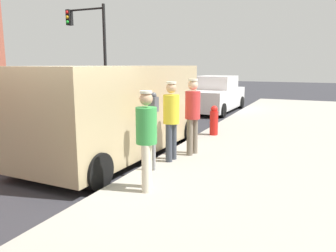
{
  "coord_description": "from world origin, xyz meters",
  "views": [
    {
      "loc": [
        4.16,
        -4.63,
        2.18
      ],
      "look_at": [
        1.65,
        0.93,
        1.05
      ],
      "focal_mm": 35.58,
      "sensor_mm": 36.0,
      "label": 1
    }
  ],
  "objects_px": {
    "pedestrian_in_green": "(146,135)",
    "pedestrian_in_red": "(193,112)",
    "parking_meter_near": "(154,118)",
    "fire_hydrant": "(214,121)",
    "pedestrian_in_yellow": "(171,116)",
    "traffic_light_corner": "(91,39)",
    "parked_sedan_ahead": "(215,95)",
    "parked_van": "(117,109)"
  },
  "relations": [
    {
      "from": "pedestrian_in_green",
      "to": "pedestrian_in_red",
      "type": "bearing_deg",
      "value": 92.16
    },
    {
      "from": "parking_meter_near",
      "to": "fire_hydrant",
      "type": "height_order",
      "value": "parking_meter_near"
    },
    {
      "from": "pedestrian_in_yellow",
      "to": "traffic_light_corner",
      "type": "bearing_deg",
      "value": 134.7
    },
    {
      "from": "parked_sedan_ahead",
      "to": "fire_hydrant",
      "type": "bearing_deg",
      "value": -73.81
    },
    {
      "from": "traffic_light_corner",
      "to": "pedestrian_in_green",
      "type": "bearing_deg",
      "value": -49.53
    },
    {
      "from": "pedestrian_in_green",
      "to": "traffic_light_corner",
      "type": "height_order",
      "value": "traffic_light_corner"
    },
    {
      "from": "parking_meter_near",
      "to": "traffic_light_corner",
      "type": "bearing_deg",
      "value": 132.1
    },
    {
      "from": "parked_van",
      "to": "parked_sedan_ahead",
      "type": "bearing_deg",
      "value": 90.72
    },
    {
      "from": "pedestrian_in_green",
      "to": "parked_sedan_ahead",
      "type": "xyz_separation_m",
      "value": [
        -1.96,
        10.53,
        -0.33
      ]
    },
    {
      "from": "pedestrian_in_yellow",
      "to": "parking_meter_near",
      "type": "bearing_deg",
      "value": -92.2
    },
    {
      "from": "parked_van",
      "to": "traffic_light_corner",
      "type": "bearing_deg",
      "value": 129.92
    },
    {
      "from": "parked_van",
      "to": "pedestrian_in_red",
      "type": "bearing_deg",
      "value": 11.87
    },
    {
      "from": "parking_meter_near",
      "to": "fire_hydrant",
      "type": "xyz_separation_m",
      "value": [
        0.1,
        3.7,
        -0.61
      ]
    },
    {
      "from": "parked_sedan_ahead",
      "to": "pedestrian_in_yellow",
      "type": "bearing_deg",
      "value": -79.48
    },
    {
      "from": "parked_sedan_ahead",
      "to": "fire_hydrant",
      "type": "height_order",
      "value": "parked_sedan_ahead"
    },
    {
      "from": "parking_meter_near",
      "to": "fire_hydrant",
      "type": "bearing_deg",
      "value": 88.45
    },
    {
      "from": "pedestrian_in_yellow",
      "to": "fire_hydrant",
      "type": "height_order",
      "value": "pedestrian_in_yellow"
    },
    {
      "from": "parking_meter_near",
      "to": "parked_van",
      "type": "distance_m",
      "value": 1.84
    },
    {
      "from": "pedestrian_in_red",
      "to": "fire_hydrant",
      "type": "distance_m",
      "value": 2.34
    },
    {
      "from": "parking_meter_near",
      "to": "fire_hydrant",
      "type": "distance_m",
      "value": 3.75
    },
    {
      "from": "traffic_light_corner",
      "to": "fire_hydrant",
      "type": "xyz_separation_m",
      "value": [
        8.37,
        -5.45,
        -2.95
      ]
    },
    {
      "from": "pedestrian_in_red",
      "to": "fire_hydrant",
      "type": "xyz_separation_m",
      "value": [
        -0.16,
        2.26,
        -0.57
      ]
    },
    {
      "from": "pedestrian_in_red",
      "to": "pedestrian_in_green",
      "type": "height_order",
      "value": "pedestrian_in_red"
    },
    {
      "from": "pedestrian_in_red",
      "to": "parked_van",
      "type": "bearing_deg",
      "value": -168.13
    },
    {
      "from": "pedestrian_in_red",
      "to": "parking_meter_near",
      "type": "bearing_deg",
      "value": -100.35
    },
    {
      "from": "parked_sedan_ahead",
      "to": "pedestrian_in_red",
      "type": "bearing_deg",
      "value": -77.07
    },
    {
      "from": "pedestrian_in_red",
      "to": "fire_hydrant",
      "type": "height_order",
      "value": "pedestrian_in_red"
    },
    {
      "from": "pedestrian_in_red",
      "to": "traffic_light_corner",
      "type": "height_order",
      "value": "traffic_light_corner"
    },
    {
      "from": "parked_sedan_ahead",
      "to": "traffic_light_corner",
      "type": "xyz_separation_m",
      "value": [
        -6.66,
        -0.43,
        2.77
      ]
    },
    {
      "from": "pedestrian_in_red",
      "to": "pedestrian_in_yellow",
      "type": "xyz_separation_m",
      "value": [
        -0.23,
        -0.67,
        -0.02
      ]
    },
    {
      "from": "pedestrian_in_yellow",
      "to": "parked_sedan_ahead",
      "type": "distance_m",
      "value": 8.97
    },
    {
      "from": "fire_hydrant",
      "to": "pedestrian_in_red",
      "type": "bearing_deg",
      "value": -85.92
    },
    {
      "from": "parked_van",
      "to": "traffic_light_corner",
      "type": "relative_size",
      "value": 1.01
    },
    {
      "from": "pedestrian_in_green",
      "to": "parking_meter_near",
      "type": "bearing_deg",
      "value": 110.25
    },
    {
      "from": "parked_van",
      "to": "traffic_light_corner",
      "type": "distance_m",
      "value": 10.81
    },
    {
      "from": "pedestrian_in_yellow",
      "to": "parked_sedan_ahead",
      "type": "xyz_separation_m",
      "value": [
        -1.64,
        8.81,
        -0.36
      ]
    },
    {
      "from": "pedestrian_in_red",
      "to": "pedestrian_in_green",
      "type": "distance_m",
      "value": 2.39
    },
    {
      "from": "parking_meter_near",
      "to": "pedestrian_in_yellow",
      "type": "xyz_separation_m",
      "value": [
        0.03,
        0.76,
        -0.07
      ]
    },
    {
      "from": "pedestrian_in_green",
      "to": "traffic_light_corner",
      "type": "xyz_separation_m",
      "value": [
        -8.62,
        10.1,
        2.44
      ]
    },
    {
      "from": "pedestrian_in_red",
      "to": "pedestrian_in_yellow",
      "type": "relative_size",
      "value": 1.02
    },
    {
      "from": "parking_meter_near",
      "to": "pedestrian_in_yellow",
      "type": "distance_m",
      "value": 0.77
    },
    {
      "from": "fire_hydrant",
      "to": "pedestrian_in_yellow",
      "type": "bearing_deg",
      "value": -91.38
    }
  ]
}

